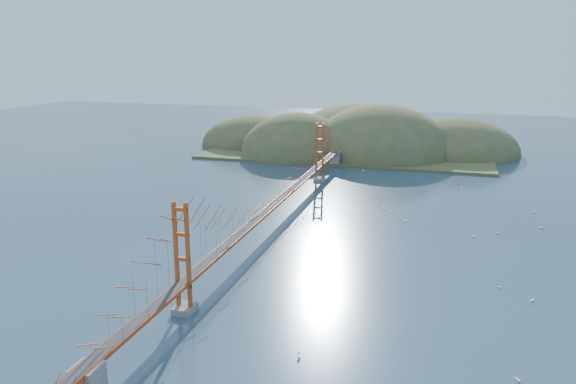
# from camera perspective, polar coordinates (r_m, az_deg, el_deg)

# --- Properties ---
(ground) EXTENTS (320.00, 320.00, 0.00)m
(ground) POSITION_cam_1_polar(r_m,az_deg,el_deg) (85.52, -1.42, -3.37)
(ground) COLOR #2A4055
(ground) RESTS_ON ground
(bridge) EXTENTS (2.20, 94.40, 12.00)m
(bridge) POSITION_cam_1_polar(r_m,az_deg,el_deg) (83.79, -1.42, 1.23)
(bridge) COLOR gray
(bridge) RESTS_ON ground
(far_headlands) EXTENTS (84.00, 58.00, 25.00)m
(far_headlands) POSITION_cam_1_polar(r_m,az_deg,el_deg) (150.04, 7.41, 4.37)
(far_headlands) COLOR brown
(far_headlands) RESTS_ON ground
(sailboat_9) EXTENTS (0.55, 0.55, 0.57)m
(sailboat_9) POSITION_cam_1_polar(r_m,az_deg,el_deg) (101.17, 23.84, -1.71)
(sailboat_9) COLOR white
(sailboat_9) RESTS_ON ground
(sailboat_1) EXTENTS (0.57, 0.57, 0.60)m
(sailboat_1) POSITION_cam_1_polar(r_m,az_deg,el_deg) (87.38, 20.50, -3.84)
(sailboat_1) COLOR white
(sailboat_1) RESTS_ON ground
(sailboat_14) EXTENTS (0.59, 0.59, 0.63)m
(sailboat_14) POSITION_cam_1_polar(r_m,az_deg,el_deg) (89.20, 11.83, -2.83)
(sailboat_14) COLOR white
(sailboat_14) RESTS_ON ground
(sailboat_7) EXTENTS (0.55, 0.45, 0.65)m
(sailboat_7) POSITION_cam_1_polar(r_m,az_deg,el_deg) (115.98, 19.71, 0.67)
(sailboat_7) COLOR white
(sailboat_7) RESTS_ON ground
(sailboat_13) EXTENTS (0.62, 0.62, 0.65)m
(sailboat_13) POSITION_cam_1_polar(r_m,az_deg,el_deg) (66.37, 23.56, -10.00)
(sailboat_13) COLOR white
(sailboat_13) RESTS_ON ground
(sailboat_2) EXTENTS (0.49, 0.49, 0.55)m
(sailboat_2) POSITION_cam_1_polar(r_m,az_deg,el_deg) (68.45, 20.69, -8.97)
(sailboat_2) COLOR white
(sailboat_2) RESTS_ON ground
(sailboat_6) EXTENTS (0.63, 0.63, 0.67)m
(sailboat_6) POSITION_cam_1_polar(r_m,az_deg,el_deg) (51.70, 22.27, -17.13)
(sailboat_6) COLOR white
(sailboat_6) RESTS_ON ground
(sailboat_8) EXTENTS (0.60, 0.60, 0.67)m
(sailboat_8) POSITION_cam_1_polar(r_m,az_deg,el_deg) (99.86, 23.65, -1.89)
(sailboat_8) COLOR white
(sailboat_8) RESTS_ON ground
(sailboat_4) EXTENTS (0.63, 0.63, 0.65)m
(sailboat_4) POSITION_cam_1_polar(r_m,az_deg,el_deg) (84.65, 18.28, -4.22)
(sailboat_4) COLOR white
(sailboat_4) RESTS_ON ground
(sailboat_12) EXTENTS (0.60, 0.55, 0.68)m
(sailboat_12) POSITION_cam_1_polar(r_m,az_deg,el_deg) (123.58, 7.66, 2.23)
(sailboat_12) COLOR white
(sailboat_12) RESTS_ON ground
(sailboat_10) EXTENTS (0.53, 0.53, 0.59)m
(sailboat_10) POSITION_cam_1_polar(r_m,az_deg,el_deg) (51.25, 1.11, -16.25)
(sailboat_10) COLOR white
(sailboat_10) RESTS_ON ground
(sailboat_11) EXTENTS (0.68, 0.68, 0.72)m
(sailboat_11) POSITION_cam_1_polar(r_m,az_deg,el_deg) (92.25, 24.31, -3.26)
(sailboat_11) COLOR white
(sailboat_11) RESTS_ON ground
(sailboat_16) EXTENTS (0.66, 0.66, 0.70)m
(sailboat_16) POSITION_cam_1_polar(r_m,az_deg,el_deg) (95.31, 9.75, -1.59)
(sailboat_16) COLOR white
(sailboat_16) RESTS_ON ground
(sailboat_3) EXTENTS (0.60, 0.60, 0.68)m
(sailboat_3) POSITION_cam_1_polar(r_m,az_deg,el_deg) (110.44, 6.89, 0.76)
(sailboat_3) COLOR white
(sailboat_3) RESTS_ON ground
(sailboat_15) EXTENTS (0.61, 0.61, 0.65)m
(sailboat_15) POSITION_cam_1_polar(r_m,az_deg,el_deg) (112.11, 17.18, 0.41)
(sailboat_15) COLOR white
(sailboat_15) RESTS_ON ground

